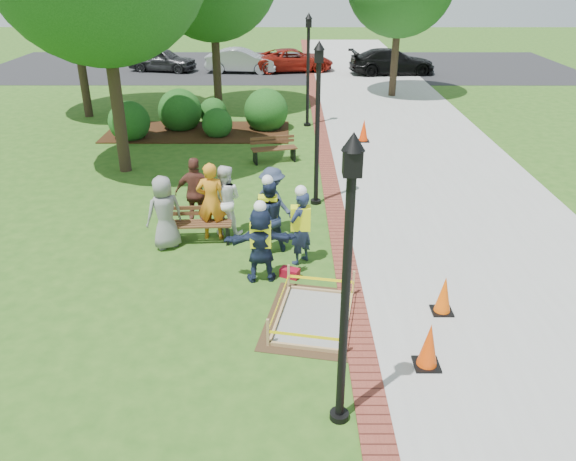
{
  "coord_description": "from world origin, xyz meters",
  "views": [
    {
      "loc": [
        0.52,
        -9.15,
        5.99
      ],
      "look_at": [
        0.5,
        1.2,
        1.0
      ],
      "focal_mm": 35.0,
      "sensor_mm": 36.0,
      "label": 1
    }
  ],
  "objects_px": {
    "hivis_worker_a": "(261,241)",
    "wet_concrete_pad": "(314,308)",
    "hivis_worker_c": "(268,214)",
    "cone_front": "(429,346)",
    "lamp_near": "(347,269)",
    "bench_near": "(200,231)",
    "hivis_worker_b": "(300,225)"
  },
  "relations": [
    {
      "from": "hivis_worker_a",
      "to": "wet_concrete_pad",
      "type": "bearing_deg",
      "value": -54.57
    },
    {
      "from": "wet_concrete_pad",
      "to": "hivis_worker_c",
      "type": "distance_m",
      "value": 2.95
    },
    {
      "from": "cone_front",
      "to": "lamp_near",
      "type": "bearing_deg",
      "value": -142.75
    },
    {
      "from": "bench_near",
      "to": "cone_front",
      "type": "relative_size",
      "value": 1.86
    },
    {
      "from": "lamp_near",
      "to": "hivis_worker_c",
      "type": "bearing_deg",
      "value": 102.91
    },
    {
      "from": "bench_near",
      "to": "hivis_worker_b",
      "type": "height_order",
      "value": "hivis_worker_b"
    },
    {
      "from": "cone_front",
      "to": "hivis_worker_b",
      "type": "relative_size",
      "value": 0.46
    },
    {
      "from": "bench_near",
      "to": "hivis_worker_c",
      "type": "xyz_separation_m",
      "value": [
        1.63,
        -0.46,
        0.65
      ]
    },
    {
      "from": "hivis_worker_b",
      "to": "hivis_worker_c",
      "type": "bearing_deg",
      "value": 142.63
    },
    {
      "from": "wet_concrete_pad",
      "to": "hivis_worker_c",
      "type": "height_order",
      "value": "hivis_worker_c"
    },
    {
      "from": "wet_concrete_pad",
      "to": "lamp_near",
      "type": "distance_m",
      "value": 3.37
    },
    {
      "from": "cone_front",
      "to": "bench_near",
      "type": "bearing_deg",
      "value": 133.89
    },
    {
      "from": "bench_near",
      "to": "wet_concrete_pad",
      "type": "bearing_deg",
      "value": -51.17
    },
    {
      "from": "hivis_worker_b",
      "to": "wet_concrete_pad",
      "type": "bearing_deg",
      "value": -84.47
    },
    {
      "from": "hivis_worker_a",
      "to": "hivis_worker_b",
      "type": "height_order",
      "value": "hivis_worker_b"
    },
    {
      "from": "wet_concrete_pad",
      "to": "hivis_worker_a",
      "type": "distance_m",
      "value": 1.88
    },
    {
      "from": "wet_concrete_pad",
      "to": "lamp_near",
      "type": "height_order",
      "value": "lamp_near"
    },
    {
      "from": "hivis_worker_a",
      "to": "hivis_worker_c",
      "type": "relative_size",
      "value": 0.97
    },
    {
      "from": "wet_concrete_pad",
      "to": "hivis_worker_c",
      "type": "bearing_deg",
      "value": 108.75
    },
    {
      "from": "cone_front",
      "to": "hivis_worker_b",
      "type": "bearing_deg",
      "value": 119.68
    },
    {
      "from": "cone_front",
      "to": "hivis_worker_a",
      "type": "bearing_deg",
      "value": 135.34
    },
    {
      "from": "bench_near",
      "to": "hivis_worker_b",
      "type": "relative_size",
      "value": 0.85
    },
    {
      "from": "hivis_worker_a",
      "to": "hivis_worker_c",
      "type": "xyz_separation_m",
      "value": [
        0.1,
        1.28,
        0.03
      ]
    },
    {
      "from": "bench_near",
      "to": "hivis_worker_c",
      "type": "height_order",
      "value": "hivis_worker_c"
    },
    {
      "from": "lamp_near",
      "to": "hivis_worker_c",
      "type": "xyz_separation_m",
      "value": [
        -1.2,
        5.22,
        -1.57
      ]
    },
    {
      "from": "lamp_near",
      "to": "hivis_worker_b",
      "type": "xyz_separation_m",
      "value": [
        -0.48,
        4.67,
        -1.58
      ]
    },
    {
      "from": "wet_concrete_pad",
      "to": "bench_near",
      "type": "bearing_deg",
      "value": 128.83
    },
    {
      "from": "lamp_near",
      "to": "hivis_worker_c",
      "type": "height_order",
      "value": "lamp_near"
    },
    {
      "from": "bench_near",
      "to": "hivis_worker_a",
      "type": "xyz_separation_m",
      "value": [
        1.53,
        -1.74,
        0.62
      ]
    },
    {
      "from": "bench_near",
      "to": "lamp_near",
      "type": "bearing_deg",
      "value": -63.5
    },
    {
      "from": "wet_concrete_pad",
      "to": "cone_front",
      "type": "relative_size",
      "value": 3.1
    },
    {
      "from": "bench_near",
      "to": "hivis_worker_a",
      "type": "distance_m",
      "value": 2.4
    }
  ]
}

